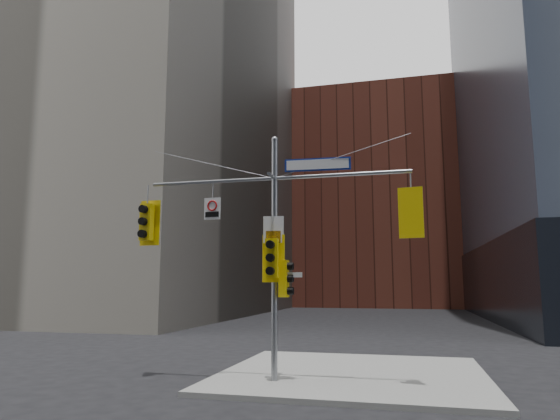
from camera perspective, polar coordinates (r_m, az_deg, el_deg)
The scene contains 13 objects.
ground at distance 13.06m, azimuth -3.09°, elevation -21.09°, with size 160.00×160.00×0.00m, color black.
sidewalk_corner at distance 16.50m, azimuth 8.31°, elevation -18.08°, with size 8.00×8.00×0.15m, color gray.
brick_midrise at distance 71.15m, azimuth 11.06°, elevation 0.74°, with size 26.00×20.00×28.00m, color brown.
signal_assembly at distance 14.74m, azimuth -0.64°, elevation -2.39°, with size 8.00×0.80×7.30m.
traffic_light_west_arm at distance 16.38m, azimuth -14.98°, elevation -1.36°, with size 0.69×0.56×1.45m.
traffic_light_east_arm at distance 14.30m, azimuth 14.83°, elevation -0.37°, with size 0.67×0.58×1.40m.
traffic_light_pole_side at distance 14.58m, azimuth 0.60°, elevation -7.84°, with size 0.41×0.35×1.07m.
traffic_light_pole_front at distance 14.42m, azimuth -0.92°, elevation -5.51°, with size 0.66×0.52×1.39m.
street_sign_blade at distance 14.79m, azimuth 4.30°, elevation 5.22°, with size 1.95×0.17×0.38m.
regulatory_sign_arm at distance 15.44m, azimuth -7.75°, elevation 0.23°, with size 0.54×0.09×0.68m.
regulatory_sign_pole at distance 14.63m, azimuth -0.76°, elevation -2.32°, with size 0.60×0.11×0.79m.
street_blade_ew at distance 14.56m, azimuth 1.08°, elevation -7.42°, with size 0.75×0.10×0.15m.
street_blade_ns at distance 15.10m, azimuth -0.20°, elevation -8.14°, with size 0.07×0.78×0.16m.
Camera 1 is at (3.77, -12.17, 2.87)m, focal length 32.00 mm.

